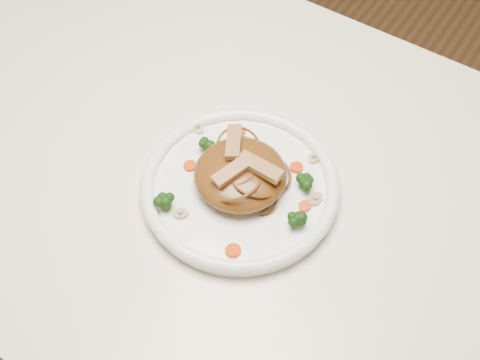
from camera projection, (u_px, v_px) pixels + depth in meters
The scene contains 20 objects.
ground at pixel (227, 342), 1.55m from camera, with size 4.00×4.00×0.00m, color #51341C.
table at pixel (220, 196), 1.02m from camera, with size 1.20×0.80×0.75m.
plate at pixel (240, 189), 0.90m from camera, with size 0.29×0.29×0.02m, color white.
noodle_mound at pixel (240, 174), 0.88m from camera, with size 0.13×0.13×0.04m, color brown.
chicken_a at pixel (260, 167), 0.85m from camera, with size 0.07×0.02×0.01m, color #AA7950.
chicken_b at pixel (234, 142), 0.88m from camera, with size 0.06×0.02×0.01m, color #AA7950.
chicken_c at pixel (233, 171), 0.85m from camera, with size 0.06×0.02×0.01m, color #AA7950.
broccoli_0 at pixel (304, 182), 0.88m from camera, with size 0.02×0.02×0.03m, color #16370B, non-canonical shape.
broccoli_1 at pixel (208, 145), 0.92m from camera, with size 0.02×0.02×0.03m, color #16370B, non-canonical shape.
broccoli_2 at pixel (166, 202), 0.86m from camera, with size 0.03×0.03×0.03m, color #16370B, non-canonical shape.
broccoli_3 at pixel (297, 219), 0.84m from camera, with size 0.03×0.03×0.03m, color #16370B, non-canonical shape.
carrot_0 at pixel (296, 167), 0.91m from camera, with size 0.02×0.02×0.01m, color #E84008.
carrot_1 at pixel (190, 166), 0.91m from camera, with size 0.02×0.02×0.01m, color #E84008.
carrot_2 at pixel (305, 206), 0.87m from camera, with size 0.02×0.02×0.01m, color #E84008.
carrot_3 at pixel (239, 131), 0.95m from camera, with size 0.02×0.02×0.01m, color #E84008.
carrot_4 at pixel (233, 250), 0.83m from camera, with size 0.02×0.02×0.01m, color #E84008.
mushroom_0 at pixel (181, 214), 0.86m from camera, with size 0.02×0.02×0.01m, color #C8B496.
mushroom_1 at pixel (315, 199), 0.88m from camera, with size 0.03×0.03×0.01m, color #C8B496.
mushroom_2 at pixel (198, 128), 0.96m from camera, with size 0.02×0.02×0.01m, color #C8B496.
mushroom_3 at pixel (314, 158), 0.92m from camera, with size 0.02×0.02×0.01m, color #C8B496.
Camera 1 is at (0.35, -0.46, 1.50)m, focal length 46.56 mm.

